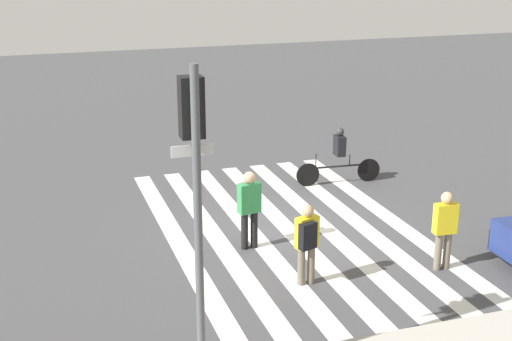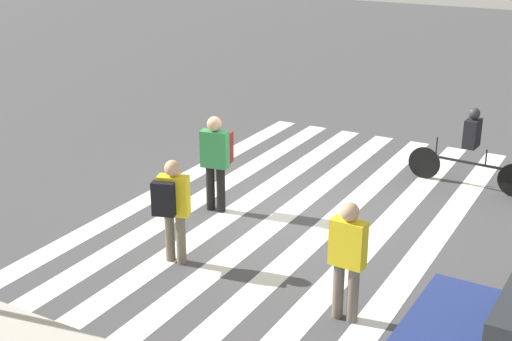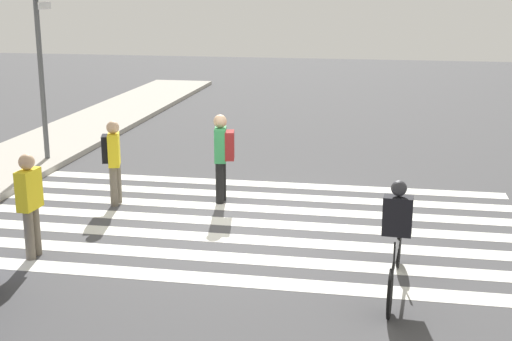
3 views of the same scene
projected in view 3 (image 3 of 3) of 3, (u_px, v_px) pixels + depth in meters
The scene contains 7 objects.
ground_plane at pixel (242, 223), 12.94m from camera, with size 60.00×60.00×0.00m, color #444447.
crosswalk_stripes at pixel (242, 222), 12.94m from camera, with size 5.64×10.00×0.01m.
traffic_light at pixel (42, 18), 16.31m from camera, with size 0.60×0.50×4.95m.
pedestrian_adult_blue_shirt at pixel (222, 152), 13.91m from camera, with size 0.52×0.46×1.76m.
pedestrian_adult_tall_backpack at pixel (113, 156), 13.81m from camera, with size 0.50×0.47×1.66m.
pedestrian_adult_yellow_jacket at pixel (30, 200), 11.07m from camera, with size 0.48×0.25×1.68m.
cyclist_near_curb at pixel (397, 232), 9.88m from camera, with size 2.44×0.42×1.61m.
Camera 3 is at (-12.04, -2.45, 4.19)m, focal length 50.00 mm.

